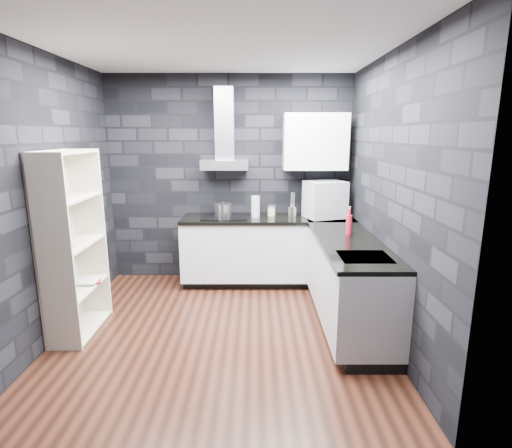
{
  "coord_description": "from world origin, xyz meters",
  "views": [
    {
      "loc": [
        0.35,
        -3.73,
        1.94
      ],
      "look_at": [
        0.35,
        0.45,
        1.0
      ],
      "focal_mm": 28.0,
      "sensor_mm": 36.0,
      "label": 1
    }
  ],
  "objects_px": {
    "glass_vase": "(255,207)",
    "red_bottle": "(349,225)",
    "pot": "(223,210)",
    "appliance_garage": "(325,200)",
    "storage_jar": "(271,211)",
    "bookshelf": "(73,245)",
    "utensil_crock": "(292,212)",
    "fruit_bowl": "(67,244)"
  },
  "relations": [
    {
      "from": "pot",
      "to": "storage_jar",
      "type": "bearing_deg",
      "value": 0.3
    },
    {
      "from": "bookshelf",
      "to": "fruit_bowl",
      "type": "relative_size",
      "value": 8.86
    },
    {
      "from": "storage_jar",
      "to": "appliance_garage",
      "type": "xyz_separation_m",
      "value": [
        0.68,
        -0.1,
        0.16
      ]
    },
    {
      "from": "glass_vase",
      "to": "appliance_garage",
      "type": "xyz_separation_m",
      "value": [
        0.89,
        -0.02,
        0.09
      ]
    },
    {
      "from": "appliance_garage",
      "to": "pot",
      "type": "bearing_deg",
      "value": 157.75
    },
    {
      "from": "bookshelf",
      "to": "fruit_bowl",
      "type": "bearing_deg",
      "value": -70.16
    },
    {
      "from": "pot",
      "to": "red_bottle",
      "type": "xyz_separation_m",
      "value": [
        1.41,
        -1.01,
        0.03
      ]
    },
    {
      "from": "red_bottle",
      "to": "glass_vase",
      "type": "bearing_deg",
      "value": 136.99
    },
    {
      "from": "storage_jar",
      "to": "red_bottle",
      "type": "xyz_separation_m",
      "value": [
        0.78,
        -1.01,
        0.05
      ]
    },
    {
      "from": "pot",
      "to": "storage_jar",
      "type": "xyz_separation_m",
      "value": [
        0.63,
        0.0,
        -0.02
      ]
    },
    {
      "from": "red_bottle",
      "to": "fruit_bowl",
      "type": "height_order",
      "value": "red_bottle"
    },
    {
      "from": "storage_jar",
      "to": "utensil_crock",
      "type": "xyz_separation_m",
      "value": [
        0.26,
        -0.08,
        0.01
      ]
    },
    {
      "from": "pot",
      "to": "glass_vase",
      "type": "distance_m",
      "value": 0.43
    },
    {
      "from": "fruit_bowl",
      "to": "storage_jar",
      "type": "bearing_deg",
      "value": 37.61
    },
    {
      "from": "glass_vase",
      "to": "storage_jar",
      "type": "xyz_separation_m",
      "value": [
        0.21,
        0.09,
        -0.08
      ]
    },
    {
      "from": "storage_jar",
      "to": "appliance_garage",
      "type": "bearing_deg",
      "value": -8.56
    },
    {
      "from": "storage_jar",
      "to": "bookshelf",
      "type": "distance_m",
      "value": 2.42
    },
    {
      "from": "utensil_crock",
      "to": "red_bottle",
      "type": "height_order",
      "value": "red_bottle"
    },
    {
      "from": "appliance_garage",
      "to": "fruit_bowl",
      "type": "bearing_deg",
      "value": -169.79
    },
    {
      "from": "glass_vase",
      "to": "red_bottle",
      "type": "height_order",
      "value": "glass_vase"
    },
    {
      "from": "storage_jar",
      "to": "utensil_crock",
      "type": "bearing_deg",
      "value": -17.58
    },
    {
      "from": "pot",
      "to": "glass_vase",
      "type": "bearing_deg",
      "value": -11.1
    },
    {
      "from": "glass_vase",
      "to": "red_bottle",
      "type": "relative_size",
      "value": 1.28
    },
    {
      "from": "utensil_crock",
      "to": "fruit_bowl",
      "type": "bearing_deg",
      "value": -147.28
    },
    {
      "from": "pot",
      "to": "appliance_garage",
      "type": "distance_m",
      "value": 1.32
    },
    {
      "from": "red_bottle",
      "to": "storage_jar",
      "type": "bearing_deg",
      "value": 127.69
    },
    {
      "from": "pot",
      "to": "bookshelf",
      "type": "xyz_separation_m",
      "value": [
        -1.34,
        -1.4,
        -0.08
      ]
    },
    {
      "from": "glass_vase",
      "to": "utensil_crock",
      "type": "bearing_deg",
      "value": 0.38
    },
    {
      "from": "pot",
      "to": "fruit_bowl",
      "type": "height_order",
      "value": "pot"
    },
    {
      "from": "storage_jar",
      "to": "bookshelf",
      "type": "xyz_separation_m",
      "value": [
        -1.97,
        -1.4,
        -0.06
      ]
    },
    {
      "from": "utensil_crock",
      "to": "glass_vase",
      "type": "bearing_deg",
      "value": -179.62
    },
    {
      "from": "pot",
      "to": "utensil_crock",
      "type": "distance_m",
      "value": 0.9
    },
    {
      "from": "appliance_garage",
      "to": "red_bottle",
      "type": "relative_size",
      "value": 2.23
    },
    {
      "from": "utensil_crock",
      "to": "storage_jar",
      "type": "bearing_deg",
      "value": 162.42
    },
    {
      "from": "appliance_garage",
      "to": "fruit_bowl",
      "type": "distance_m",
      "value": 3.01
    },
    {
      "from": "utensil_crock",
      "to": "fruit_bowl",
      "type": "relative_size",
      "value": 0.66
    },
    {
      "from": "pot",
      "to": "red_bottle",
      "type": "height_order",
      "value": "red_bottle"
    },
    {
      "from": "storage_jar",
      "to": "red_bottle",
      "type": "bearing_deg",
      "value": -52.31
    },
    {
      "from": "pot",
      "to": "utensil_crock",
      "type": "bearing_deg",
      "value": -5.09
    },
    {
      "from": "bookshelf",
      "to": "fruit_bowl",
      "type": "xyz_separation_m",
      "value": [
        0.0,
        -0.12,
        0.04
      ]
    },
    {
      "from": "glass_vase",
      "to": "utensil_crock",
      "type": "relative_size",
      "value": 2.04
    },
    {
      "from": "utensil_crock",
      "to": "bookshelf",
      "type": "bearing_deg",
      "value": -149.42
    }
  ]
}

